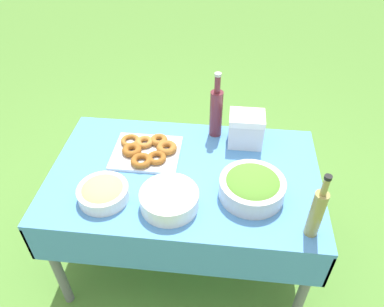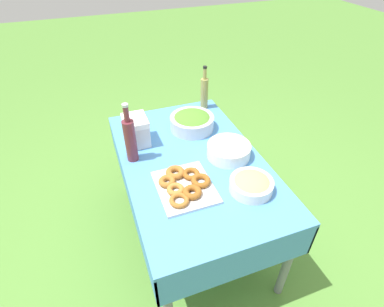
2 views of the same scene
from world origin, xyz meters
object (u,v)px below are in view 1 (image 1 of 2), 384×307
(salad_bowl, at_px, (252,186))
(plate_stack, at_px, (169,199))
(pasta_bowl, at_px, (103,192))
(donut_platter, at_px, (147,151))
(cooler_box, at_px, (246,129))
(olive_oil_bottle, at_px, (317,212))
(wine_bottle, at_px, (216,111))

(salad_bowl, relative_size, plate_stack, 1.14)
(pasta_bowl, bearing_deg, salad_bowl, -172.28)
(pasta_bowl, height_order, plate_stack, same)
(donut_platter, relative_size, cooler_box, 1.90)
(pasta_bowl, height_order, olive_oil_bottle, olive_oil_bottle)
(salad_bowl, height_order, pasta_bowl, salad_bowl)
(olive_oil_bottle, bearing_deg, plate_stack, -7.78)
(donut_platter, xyz_separation_m, plate_stack, (-0.18, 0.35, 0.02))
(plate_stack, distance_m, cooler_box, 0.62)
(donut_platter, relative_size, olive_oil_bottle, 1.05)
(salad_bowl, xyz_separation_m, cooler_box, (0.03, -0.40, 0.03))
(plate_stack, bearing_deg, salad_bowl, -164.00)
(plate_stack, relative_size, olive_oil_bottle, 0.80)
(wine_bottle, relative_size, cooler_box, 2.06)
(donut_platter, relative_size, wine_bottle, 0.92)
(pasta_bowl, distance_m, cooler_box, 0.82)
(donut_platter, xyz_separation_m, olive_oil_bottle, (-0.80, 0.44, 0.11))
(donut_platter, xyz_separation_m, cooler_box, (-0.52, -0.15, 0.07))
(donut_platter, height_order, wine_bottle, wine_bottle)
(salad_bowl, relative_size, pasta_bowl, 1.29)
(donut_platter, xyz_separation_m, wine_bottle, (-0.35, -0.22, 0.13))
(donut_platter, height_order, plate_stack, plate_stack)
(pasta_bowl, xyz_separation_m, wine_bottle, (-0.49, -0.56, 0.11))
(plate_stack, height_order, cooler_box, cooler_box)
(pasta_bowl, xyz_separation_m, donut_platter, (-0.14, -0.34, -0.02))
(plate_stack, bearing_deg, wine_bottle, -107.05)
(salad_bowl, distance_m, pasta_bowl, 0.70)
(pasta_bowl, height_order, cooler_box, cooler_box)
(olive_oil_bottle, bearing_deg, pasta_bowl, -6.04)
(plate_stack, xyz_separation_m, cooler_box, (-0.34, -0.51, 0.05))
(olive_oil_bottle, relative_size, wine_bottle, 0.88)
(donut_platter, bearing_deg, wine_bottle, -148.34)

